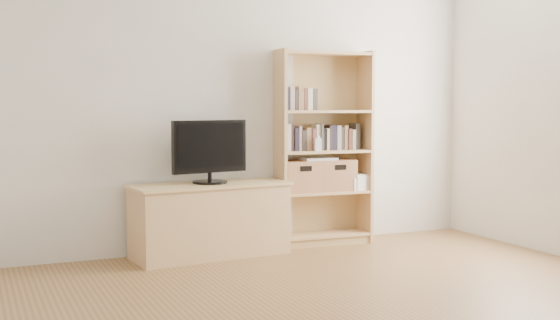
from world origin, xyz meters
TOP-DOWN VIEW (x-y plane):
  - back_wall at (0.00, 2.50)m, footprint 4.50×0.02m
  - tv_stand at (-0.42, 2.26)m, footprint 1.33×0.61m
  - bookshelf at (0.69, 2.34)m, footprint 0.89×0.36m
  - television at (-0.42, 2.26)m, footprint 0.67×0.17m
  - books_row_mid at (0.69, 2.36)m, footprint 0.81×0.23m
  - books_row_upper at (0.50, 2.37)m, footprint 0.36×0.15m
  - baby_monitor at (0.59, 2.25)m, footprint 0.06×0.05m
  - basket_left at (0.46, 2.35)m, footprint 0.35×0.29m
  - basket_right at (0.80, 2.33)m, footprint 0.36×0.30m
  - laptop at (0.63, 2.34)m, footprint 0.32×0.23m
  - magazine_stack at (0.99, 2.32)m, footprint 0.22×0.29m

SIDE VIEW (x-z plane):
  - tv_stand at x=-0.42m, z-range 0.00..0.59m
  - magazine_stack at x=0.99m, z-range 0.49..0.61m
  - basket_left at x=0.46m, z-range 0.49..0.77m
  - basket_right at x=0.80m, z-range 0.49..0.77m
  - laptop at x=0.63m, z-range 0.77..0.79m
  - bookshelf at x=0.69m, z-range 0.00..1.75m
  - television at x=-0.42m, z-range 0.62..1.14m
  - baby_monitor at x=0.59m, z-range 0.86..0.97m
  - books_row_mid at x=0.69m, z-range 0.86..1.07m
  - back_wall at x=0.00m, z-range 0.00..2.60m
  - books_row_upper at x=0.50m, z-range 1.22..1.40m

